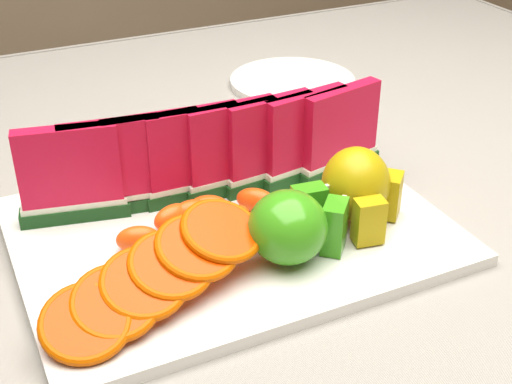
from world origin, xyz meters
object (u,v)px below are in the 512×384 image
(platter, at_px, (230,231))
(side_plate, at_px, (292,81))
(apple_cluster, at_px, (294,225))
(pear_cluster, at_px, (359,187))

(platter, height_order, side_plate, platter)
(platter, distance_m, apple_cluster, 0.09)
(side_plate, bearing_deg, apple_cluster, -118.04)
(apple_cluster, relative_size, pear_cluster, 1.22)
(platter, bearing_deg, pear_cluster, -21.40)
(pear_cluster, height_order, side_plate, pear_cluster)
(side_plate, bearing_deg, pear_cluster, -108.84)
(pear_cluster, relative_size, side_plate, 0.49)
(platter, xyz_separation_m, apple_cluster, (0.03, -0.07, 0.04))
(platter, xyz_separation_m, side_plate, (0.24, 0.32, -0.00))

